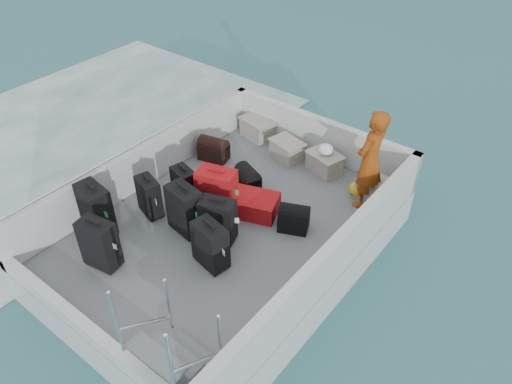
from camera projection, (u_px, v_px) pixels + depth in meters
ground at (229, 256)px, 7.66m from camera, size 160.00×160.00×0.00m
wake_foam at (47, 150)px, 10.00m from camera, size 10.00×10.00×0.00m
ferry_hull at (228, 241)px, 7.47m from camera, size 3.60×5.00×0.60m
deck at (227, 226)px, 7.28m from camera, size 3.30×4.70×0.02m
deck_fittings at (230, 228)px, 6.68m from camera, size 3.60×5.00×0.90m
suitcase_0 at (96, 210)px, 6.94m from camera, size 0.54×0.35×0.78m
suitcase_1 at (149, 197)px, 7.31m from camera, size 0.46×0.34×0.62m
suitcase_2 at (184, 186)px, 7.56m from camera, size 0.45×0.33×0.58m
suitcase_3 at (100, 244)px, 6.45m from camera, size 0.51×0.35×0.72m
suitcase_4 at (185, 210)px, 6.98m from camera, size 0.54×0.37×0.74m
suitcase_5 at (217, 193)px, 7.27m from camera, size 0.63×0.48×0.76m
suitcase_6 at (210, 246)px, 6.48m from camera, size 0.52×0.36×0.66m
suitcase_7 at (218, 221)px, 6.86m from camera, size 0.54×0.42×0.67m
suitcase_8 at (253, 204)px, 7.43m from camera, size 0.87×0.71×0.29m
duffel_0 at (214, 151)px, 8.54m from camera, size 0.55×0.40×0.32m
duffel_1 at (248, 181)px, 7.87m from camera, size 0.49×0.43×0.32m
duffel_2 at (294, 220)px, 7.13m from camera, size 0.51×0.45×0.32m
crate_0 at (257, 129)px, 9.10m from camera, size 0.63×0.49×0.34m
crate_1 at (287, 151)px, 8.56m from camera, size 0.60×0.48×0.32m
crate_2 at (324, 163)px, 8.25m from camera, size 0.60×0.49×0.32m
crate_3 at (375, 190)px, 7.69m from camera, size 0.53×0.37×0.31m
yellow_bag at (358, 189)px, 7.79m from camera, size 0.28×0.26×0.22m
white_bag at (326, 151)px, 8.10m from camera, size 0.24×0.24×0.18m
passenger at (370, 160)px, 7.20m from camera, size 0.42×0.61×1.59m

